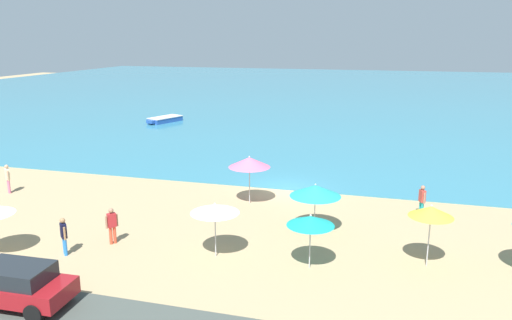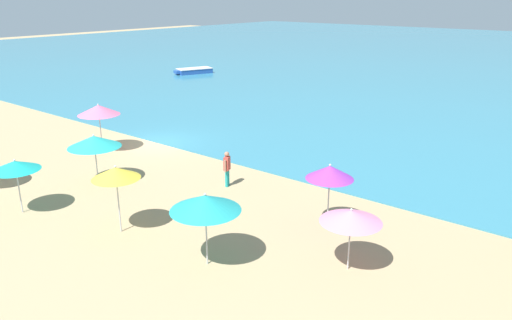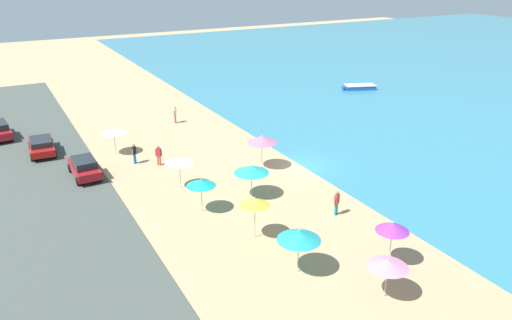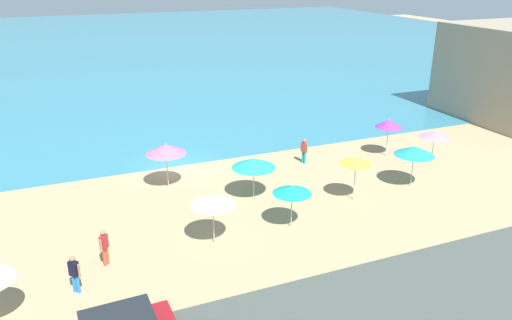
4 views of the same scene
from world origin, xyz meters
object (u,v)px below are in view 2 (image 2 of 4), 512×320
beach_umbrella_7 (116,173)px  beach_umbrella_8 (94,141)px  beach_umbrella_0 (15,166)px  beach_umbrella_5 (205,203)px  bather_1 (227,167)px  beach_umbrella_6 (99,110)px  beach_umbrella_3 (351,216)px  beach_umbrella_2 (330,172)px  skiff_nearshore (194,71)px

beach_umbrella_7 → beach_umbrella_8: bearing=154.0°
beach_umbrella_0 → beach_umbrella_7: 4.71m
beach_umbrella_5 → bather_1: 6.99m
beach_umbrella_6 → bather_1: beach_umbrella_6 is taller
beach_umbrella_6 → bather_1: 9.09m
beach_umbrella_7 → beach_umbrella_0: bearing=-162.3°
beach_umbrella_0 → beach_umbrella_6: bearing=123.0°
beach_umbrella_6 → beach_umbrella_3: bearing=-8.8°
beach_umbrella_2 → skiff_nearshore: beach_umbrella_2 is taller
beach_umbrella_5 → beach_umbrella_6: beach_umbrella_6 is taller
beach_umbrella_5 → beach_umbrella_8: 9.24m
bather_1 → skiff_nearshore: 33.64m
beach_umbrella_3 → bather_1: beach_umbrella_3 is taller
beach_umbrella_3 → skiff_nearshore: size_ratio=0.49×
beach_umbrella_2 → beach_umbrella_8: bearing=-166.3°
bather_1 → skiff_nearshore: size_ratio=0.38×
skiff_nearshore → beach_umbrella_8: bearing=-52.2°
skiff_nearshore → beach_umbrella_2: bearing=-37.1°
beach_umbrella_5 → skiff_nearshore: 40.44m
beach_umbrella_7 → skiff_nearshore: bearing=131.5°
beach_umbrella_8 → bather_1: beach_umbrella_8 is taller
bather_1 → skiff_nearshore: bearing=138.1°
beach_umbrella_8 → bather_1: size_ratio=1.46×
beach_umbrella_5 → beach_umbrella_6: bearing=158.5°
beach_umbrella_2 → bather_1: beach_umbrella_2 is taller
beach_umbrella_6 → skiff_nearshore: (-16.06, 22.86, -2.00)m
beach_umbrella_5 → beach_umbrella_7: size_ratio=0.96×
beach_umbrella_5 → beach_umbrella_8: (-9.00, 2.07, -0.15)m
beach_umbrella_5 → beach_umbrella_8: size_ratio=1.04×
beach_umbrella_2 → beach_umbrella_3: 2.96m
beach_umbrella_0 → beach_umbrella_2: 12.11m
bather_1 → beach_umbrella_8: bearing=-144.8°
beach_umbrella_2 → beach_umbrella_5: (-1.68, -4.68, -0.07)m
beach_umbrella_7 → bather_1: bearing=89.9°
beach_umbrella_3 → beach_umbrella_5: beach_umbrella_5 is taller
bather_1 → skiff_nearshore: bather_1 is taller
beach_umbrella_3 → beach_umbrella_6: beach_umbrella_6 is taller
beach_umbrella_8 → beach_umbrella_5: bearing=-13.0°
beach_umbrella_8 → skiff_nearshore: bearing=127.8°
beach_umbrella_7 → skiff_nearshore: beach_umbrella_7 is taller
beach_umbrella_0 → beach_umbrella_6: size_ratio=0.84×
beach_umbrella_0 → beach_umbrella_6: 8.23m
beach_umbrella_7 → beach_umbrella_3: bearing=20.2°
beach_umbrella_5 → beach_umbrella_7: (-4.10, -0.32, 0.14)m
beach_umbrella_8 → beach_umbrella_6: bearing=142.9°
beach_umbrella_8 → beach_umbrella_2: bearing=13.7°
beach_umbrella_7 → bather_1: (0.01, 5.85, -1.37)m
beach_umbrella_0 → beach_umbrella_7: bearing=17.7°
beach_umbrella_2 → beach_umbrella_5: 4.97m
beach_umbrella_0 → beach_umbrella_2: size_ratio=0.88×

